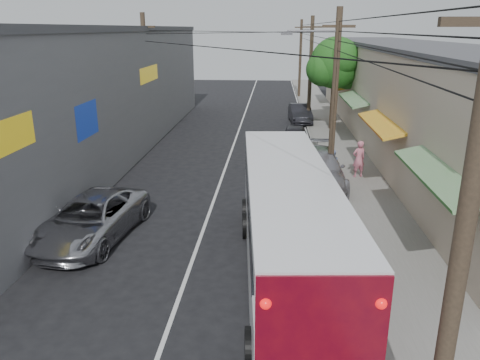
% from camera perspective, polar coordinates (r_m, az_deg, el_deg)
% --- Properties ---
extents(sidewalk, '(3.00, 80.00, 0.12)m').
position_cam_1_polar(sidewalk, '(29.33, 11.85, 3.70)').
color(sidewalk, slate).
rests_on(sidewalk, ground).
extents(building_right, '(7.09, 40.00, 6.25)m').
position_cam_1_polar(building_right, '(31.60, 19.96, 9.75)').
color(building_right, '#BEAF97').
rests_on(building_right, ground).
extents(building_left, '(7.20, 36.00, 7.25)m').
position_cam_1_polar(building_left, '(28.61, -18.84, 10.12)').
color(building_left, slate).
rests_on(building_left, ground).
extents(utility_poles, '(11.80, 45.28, 8.00)m').
position_cam_1_polar(utility_poles, '(28.67, 5.46, 11.95)').
color(utility_poles, '#473828').
rests_on(utility_poles, ground).
extents(street_tree, '(4.40, 4.00, 6.60)m').
position_cam_1_polar(street_tree, '(34.56, 11.70, 13.61)').
color(street_tree, '#3F2B19').
rests_on(street_tree, ground).
extents(coach_bus, '(3.27, 11.44, 3.26)m').
position_cam_1_polar(coach_bus, '(13.78, 5.84, -5.32)').
color(coach_bus, white).
rests_on(coach_bus, ground).
extents(jeepney, '(3.17, 5.73, 1.52)m').
position_cam_1_polar(jeepney, '(17.26, -17.68, -4.51)').
color(jeepney, '#A9A9AF').
rests_on(jeepney, ground).
extents(parked_suv, '(2.48, 5.90, 1.70)m').
position_cam_1_polar(parked_suv, '(22.19, 9.37, 1.36)').
color(parked_suv, '#A5A4AC').
rests_on(parked_suv, ground).
extents(parked_car_mid, '(1.82, 3.96, 1.31)m').
position_cam_1_polar(parked_car_mid, '(29.54, 6.68, 5.26)').
color(parked_car_mid, '#2B2A30').
rests_on(parked_car_mid, ground).
extents(parked_car_far, '(1.84, 4.49, 1.45)m').
position_cam_1_polar(parked_car_far, '(37.43, 7.34, 8.04)').
color(parked_car_far, black).
rests_on(parked_car_far, ground).
extents(pedestrian_near, '(0.77, 0.63, 1.81)m').
position_cam_1_polar(pedestrian_near, '(23.63, 14.28, 2.50)').
color(pedestrian_near, '#D06E84').
rests_on(pedestrian_near, sidewalk).
extents(pedestrian_far, '(0.79, 0.67, 1.43)m').
position_cam_1_polar(pedestrian_far, '(23.12, 11.16, 1.90)').
color(pedestrian_far, '#8DA1CD').
rests_on(pedestrian_far, sidewalk).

